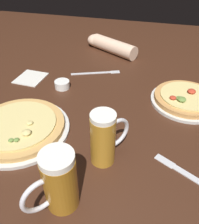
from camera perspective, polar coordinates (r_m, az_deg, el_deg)
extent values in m
cube|color=#3D2114|center=(0.87, 0.00, -1.82)|extent=(2.40, 2.40, 0.03)
cylinder|color=silver|center=(0.84, -18.84, -4.10)|extent=(0.34, 0.34, 0.01)
cylinder|color=tan|center=(0.83, -19.04, -3.33)|extent=(0.31, 0.31, 0.02)
cylinder|color=#DBC67A|center=(0.83, -19.21, -2.70)|extent=(0.25, 0.25, 0.01)
ellipsoid|color=olive|center=(0.76, -20.76, -6.43)|extent=(0.02, 0.02, 0.01)
ellipsoid|color=olive|center=(0.76, -19.59, -6.39)|extent=(0.02, 0.02, 0.01)
ellipsoid|color=#DBC67A|center=(0.77, -17.37, -4.79)|extent=(0.03, 0.03, 0.01)
ellipsoid|color=#DBC67A|center=(0.80, -16.60, -2.54)|extent=(0.02, 0.02, 0.01)
cylinder|color=silver|center=(0.99, 20.20, 2.51)|extent=(0.27, 0.27, 0.01)
cylinder|color=tan|center=(0.98, 20.39, 3.22)|extent=(0.25, 0.25, 0.02)
cylinder|color=#DBC67A|center=(0.98, 20.54, 3.80)|extent=(0.20, 0.20, 0.01)
ellipsoid|color=#B73823|center=(0.93, 17.47, 3.35)|extent=(0.02, 0.02, 0.01)
ellipsoid|color=#B73823|center=(0.99, 21.55, 4.73)|extent=(0.03, 0.03, 0.02)
ellipsoid|color=olive|center=(0.93, 19.42, 2.93)|extent=(0.03, 0.03, 0.02)
ellipsoid|color=olive|center=(0.93, 18.80, 3.20)|extent=(0.02, 0.02, 0.01)
cylinder|color=#B27A23|center=(0.66, 0.82, -6.91)|extent=(0.07, 0.07, 0.16)
cylinder|color=white|center=(0.60, 0.89, -1.14)|extent=(0.07, 0.07, 0.01)
torus|color=silver|center=(0.68, 3.98, -5.16)|extent=(0.07, 0.09, 0.10)
cylinder|color=#9E6619|center=(0.57, -9.26, -16.70)|extent=(0.08, 0.08, 0.15)
cylinder|color=white|center=(0.51, -10.21, -11.08)|extent=(0.08, 0.08, 0.02)
torus|color=silver|center=(0.56, -14.09, -19.11)|extent=(0.07, 0.09, 0.10)
cylinder|color=white|center=(1.03, -9.08, 6.64)|extent=(0.06, 0.06, 0.03)
cube|color=silver|center=(1.14, -16.43, 8.05)|extent=(0.13, 0.14, 0.01)
cube|color=silver|center=(1.14, -1.92, 9.50)|extent=(0.19, 0.09, 0.01)
cube|color=silver|center=(1.15, 3.83, 9.79)|extent=(0.05, 0.04, 0.00)
cube|color=silver|center=(0.73, 15.65, -11.34)|extent=(0.06, 0.05, 0.00)
cylinder|color=beige|center=(1.34, 3.51, 15.61)|extent=(0.28, 0.20, 0.08)
ellipsoid|color=beige|center=(1.43, -0.85, 17.08)|extent=(0.10, 0.08, 0.07)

